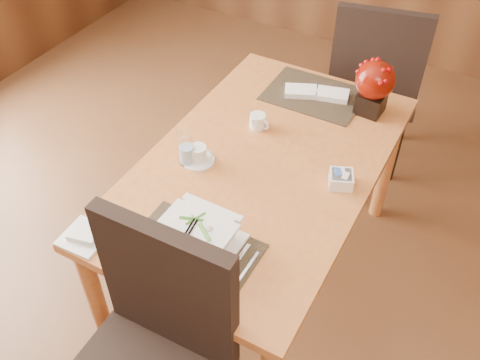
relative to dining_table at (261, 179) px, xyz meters
The scene contains 13 objects.
dining_table is the anchor object (origin of this frame).
placemat_near 0.56m from the dining_table, 90.00° to the right, with size 0.45×0.33×0.01m, color black.
placemat_far 0.56m from the dining_table, 90.00° to the left, with size 0.45×0.33×0.01m, color black.
soup_setting 0.54m from the dining_table, 89.12° to the right, with size 0.28×0.28×0.11m.
coffee_cup 0.29m from the dining_table, 152.32° to the right, with size 0.13×0.13×0.08m.
water_glass 0.35m from the dining_table, 150.86° to the right, with size 0.07×0.07×0.16m, color white.
creamer_jug 0.27m from the dining_table, 121.87° to the left, with size 0.09×0.09×0.07m, color white, non-canonical shape.
sugar_caddy 0.36m from the dining_table, ahead, with size 0.09×0.09×0.05m, color white.
berry_decor 0.66m from the dining_table, 63.53° to the left, with size 0.18×0.18×0.26m.
napkins_far 0.56m from the dining_table, 87.65° to the left, with size 0.30×0.11×0.03m, color white, non-canonical shape.
bread_plate 0.77m from the dining_table, 118.91° to the right, with size 0.15×0.15×0.01m, color white.
near_chair 0.88m from the dining_table, 87.04° to the right, with size 0.51×0.52×1.09m.
far_chair 1.08m from the dining_table, 81.71° to the left, with size 0.58×0.58×1.06m.
Camera 1 is at (0.71, -0.89, 2.21)m, focal length 40.00 mm.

